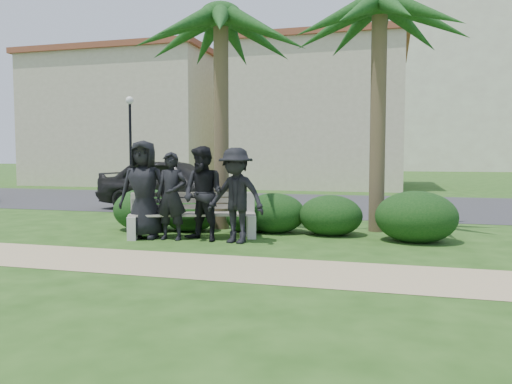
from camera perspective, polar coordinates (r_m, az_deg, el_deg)
ground at (r=8.98m, az=-1.30°, el=-6.06°), size 160.00×160.00×0.00m
footpath at (r=7.31m, az=-5.38°, el=-8.44°), size 30.00×1.60×0.01m
asphalt_street at (r=16.74m, az=6.54°, el=-1.35°), size 160.00×8.00×0.01m
stucco_bldg_left at (r=30.27m, az=-13.57°, el=7.94°), size 10.40×8.40×7.30m
stucco_bldg_right at (r=26.78m, az=7.77°, el=8.53°), size 8.40×8.40×7.30m
hotel_tower at (r=65.57m, az=25.92°, el=14.10°), size 26.00×18.00×37.30m
street_lamp at (r=23.53m, az=-14.19°, el=7.30°), size 0.36×0.36×4.29m
park_bench at (r=9.79m, az=-7.15°, el=-2.97°), size 2.61×1.34×0.85m
man_a at (r=9.81m, az=-12.69°, el=0.27°), size 1.01×0.74×1.89m
man_b at (r=9.55m, az=-9.64°, el=-0.47°), size 0.62×0.42×1.67m
man_c at (r=9.34m, az=-6.06°, el=-0.20°), size 1.04×0.93×1.77m
man_d at (r=9.08m, az=-2.31°, el=-0.41°), size 1.22×0.83×1.74m
hedge_a at (r=10.97m, az=-12.50°, el=-1.86°), size 1.42×1.17×0.92m
hedge_b at (r=10.67m, az=-7.55°, el=-2.51°), size 1.11×0.92×0.72m
hedge_c at (r=10.47m, az=-0.88°, el=-2.88°), size 0.95×0.79×0.62m
hedge_d at (r=10.42m, az=2.09°, el=-2.29°), size 1.30×1.07×0.85m
hedge_e at (r=10.16m, az=8.52°, el=-2.54°), size 1.28×1.06×0.83m
hedge_f at (r=9.73m, az=17.84°, el=-2.56°), size 1.50×1.24×0.98m
palm_left at (r=11.28m, az=-4.05°, el=19.20°), size 3.00×3.00×5.49m
palm_right at (r=11.20m, az=13.97°, el=19.86°), size 3.00×3.00×5.62m
car_a at (r=14.97m, az=-9.48°, el=0.92°), size 4.63×2.17×1.53m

